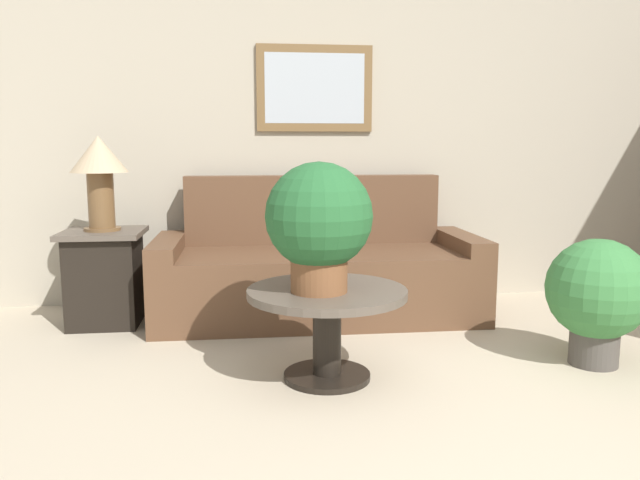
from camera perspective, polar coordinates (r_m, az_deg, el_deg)
name	(u,v)px	position (r m, az deg, el deg)	size (l,w,h in m)	color
wall_back	(390,129)	(4.87, 6.45, 10.05)	(7.37, 0.09, 2.60)	#B2A893
couch_main	(317,272)	(4.35, -0.23, -2.96)	(2.21, 0.88, 0.96)	brown
coffee_table	(327,314)	(3.16, 0.65, -6.77)	(0.81, 0.81, 0.47)	black
side_table	(105,277)	(4.37, -19.05, -3.18)	(0.51, 0.51, 0.63)	black
table_lamp	(99,167)	(4.29, -19.53, 6.32)	(0.37, 0.37, 0.61)	brown
potted_plant_on_table	(319,221)	(3.01, -0.10, 1.75)	(0.52, 0.52, 0.64)	brown
potted_plant_floor	(597,294)	(3.67, 24.03, -4.50)	(0.54, 0.54, 0.69)	#4C4742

